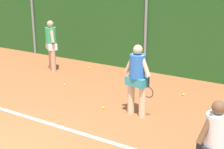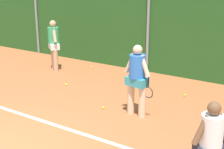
% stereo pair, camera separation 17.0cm
% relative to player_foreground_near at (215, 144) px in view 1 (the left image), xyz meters
% --- Properties ---
extents(ground_plane, '(28.61, 28.61, 0.00)m').
position_rel_player_foreground_near_xyz_m(ground_plane, '(-3.88, 0.88, -0.89)').
color(ground_plane, '#A85B33').
extents(hedge_fence_backdrop, '(18.60, 0.25, 3.39)m').
position_rel_player_foreground_near_xyz_m(hedge_fence_backdrop, '(-3.88, 5.74, 0.80)').
color(hedge_fence_backdrop, '#23511E').
rests_on(hedge_fence_backdrop, ground_plane).
extents(fence_post_left, '(0.10, 0.10, 3.53)m').
position_rel_player_foreground_near_xyz_m(fence_post_left, '(-9.24, 5.57, 0.87)').
color(fence_post_left, gray).
rests_on(fence_post_left, ground_plane).
extents(fence_post_center, '(0.10, 0.10, 3.53)m').
position_rel_player_foreground_near_xyz_m(fence_post_center, '(-3.88, 5.57, 0.87)').
color(fence_post_center, gray).
rests_on(fence_post_center, ground_plane).
extents(court_baseline_paint, '(13.59, 0.10, 0.01)m').
position_rel_player_foreground_near_xyz_m(court_baseline_paint, '(-3.88, 0.56, -0.89)').
color(court_baseline_paint, white).
rests_on(court_baseline_paint, ground_plane).
extents(player_foreground_near, '(0.50, 0.64, 1.60)m').
position_rel_player_foreground_near_xyz_m(player_foreground_near, '(0.00, 0.00, 0.00)').
color(player_foreground_near, brown).
rests_on(player_foreground_near, ground_plane).
extents(player_midcourt, '(0.82, 0.38, 1.79)m').
position_rel_player_foreground_near_xyz_m(player_midcourt, '(-2.39, 2.07, 0.11)').
color(player_midcourt, beige).
rests_on(player_midcourt, ground_plane).
extents(player_backcourt_far, '(0.64, 0.57, 1.82)m').
position_rel_player_foreground_near_xyz_m(player_backcourt_far, '(-6.81, 3.97, 0.13)').
color(player_backcourt_far, tan).
rests_on(player_backcourt_far, ground_plane).
extents(tennis_ball_0, '(0.07, 0.07, 0.07)m').
position_rel_player_foreground_near_xyz_m(tennis_ball_0, '(-5.83, 4.88, -0.86)').
color(tennis_ball_0, '#CCDB33').
rests_on(tennis_ball_0, ground_plane).
extents(tennis_ball_1, '(0.07, 0.07, 0.07)m').
position_rel_player_foreground_near_xyz_m(tennis_ball_1, '(-5.33, 2.85, -0.86)').
color(tennis_ball_1, '#CCDB33').
rests_on(tennis_ball_1, ground_plane).
extents(tennis_ball_2, '(0.07, 0.07, 0.07)m').
position_rel_player_foreground_near_xyz_m(tennis_ball_2, '(-1.85, 3.99, -0.86)').
color(tennis_ball_2, '#CCDB33').
rests_on(tennis_ball_2, ground_plane).
extents(tennis_ball_4, '(0.07, 0.07, 0.07)m').
position_rel_player_foreground_near_xyz_m(tennis_ball_4, '(-3.30, 1.95, -0.86)').
color(tennis_ball_4, '#CCDB33').
rests_on(tennis_ball_4, ground_plane).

